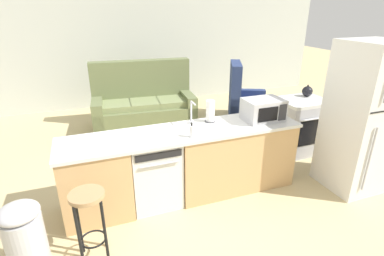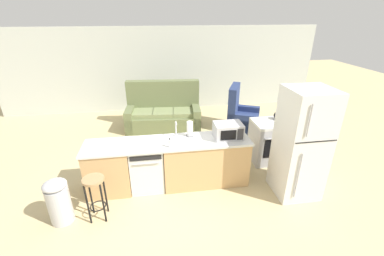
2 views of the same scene
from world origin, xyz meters
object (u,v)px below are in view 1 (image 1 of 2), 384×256
object	(u,v)px
couch	(144,105)
armchair	(244,103)
stove_range	(300,126)
paper_towel_roll	(210,111)
soap_bottle	(192,131)
kettle	(307,91)
dishwasher	(154,171)
refrigerator	(362,119)
bar_stool	(89,212)
microwave	(263,110)
trash_bin	(25,240)

from	to	relation	value
couch	armchair	distance (m)	2.13
stove_range	couch	distance (m)	3.05
paper_towel_roll	couch	distance (m)	2.63
stove_range	soap_bottle	bearing A→B (deg)	-161.09
kettle	dishwasher	bearing A→B (deg)	-166.22
soap_bottle	kettle	distance (m)	2.51
stove_range	refrigerator	world-z (taller)	refrigerator
couch	dishwasher	bearing A→B (deg)	-99.21
bar_stool	paper_towel_roll	bearing A→B (deg)	28.87
stove_range	bar_stool	bearing A→B (deg)	-159.77
dishwasher	kettle	bearing A→B (deg)	13.78
armchair	bar_stool	bearing A→B (deg)	-138.10
couch	bar_stool	bearing A→B (deg)	-109.61
microwave	refrigerator	bearing A→B (deg)	-26.12
dishwasher	couch	size ratio (longest dim) A/B	0.41
dishwasher	armchair	world-z (taller)	armchair
refrigerator	stove_range	bearing A→B (deg)	89.99
paper_towel_roll	couch	xyz separation A→B (m)	(-0.37, 2.53, -0.64)
refrigerator	bar_stool	world-z (taller)	refrigerator
couch	refrigerator	bearing A→B (deg)	-56.40
microwave	armchair	world-z (taller)	armchair
paper_towel_roll	bar_stool	distance (m)	1.88
refrigerator	couch	xyz separation A→B (m)	(-2.16, 3.25, -0.57)
microwave	couch	distance (m)	2.97
kettle	trash_bin	size ratio (longest dim) A/B	0.28
trash_bin	paper_towel_roll	bearing A→B (deg)	21.80
refrigerator	couch	distance (m)	3.95
paper_towel_roll	kettle	bearing A→B (deg)	14.34
kettle	couch	world-z (taller)	couch
dishwasher	couch	xyz separation A→B (m)	(0.44, 2.70, -0.03)
kettle	refrigerator	bearing A→B (deg)	-97.83
microwave	kettle	size ratio (longest dim) A/B	2.44
kettle	bar_stool	size ratio (longest dim) A/B	0.28
microwave	armchair	xyz separation A→B (m)	(1.04, 2.26, -0.69)
stove_range	armchair	size ratio (longest dim) A/B	0.75
dishwasher	microwave	size ratio (longest dim) A/B	1.68
couch	soap_bottle	bearing A→B (deg)	-90.40
dishwasher	kettle	xyz separation A→B (m)	(2.77, 0.68, 0.56)
microwave	stove_range	bearing A→B (deg)	26.18
microwave	soap_bottle	world-z (taller)	microwave
refrigerator	trash_bin	bearing A→B (deg)	-178.14
refrigerator	couch	bearing A→B (deg)	123.60
dishwasher	stove_range	world-z (taller)	stove_range
microwave	armchair	bearing A→B (deg)	65.36
soap_bottle	paper_towel_roll	bearing A→B (deg)	43.86
refrigerator	dishwasher	bearing A→B (deg)	168.07
bar_stool	trash_bin	bearing A→B (deg)	178.25
microwave	paper_towel_roll	distance (m)	0.69
microwave	kettle	bearing A→B (deg)	27.86
paper_towel_roll	soap_bottle	distance (m)	0.55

